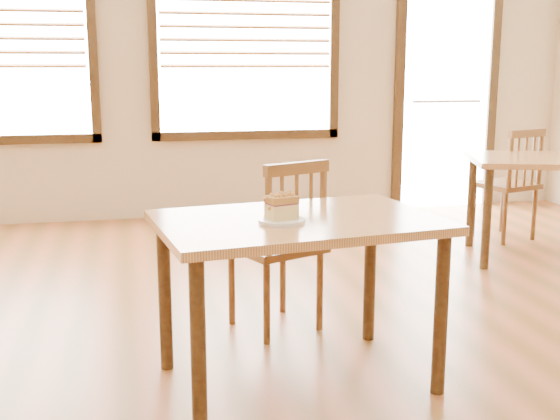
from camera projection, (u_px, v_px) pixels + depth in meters
name	position (u px, v px, depth m)	size (l,w,h in m)	color
ground	(341.00, 414.00, 2.86)	(8.00, 8.00, 0.00)	#9B532D
window_right	(246.00, 19.00, 6.36)	(1.76, 0.10, 1.96)	white
entry_door	(446.00, 86.00, 6.91)	(1.08, 0.06, 2.29)	white
cafe_table_main	(298.00, 240.00, 3.04)	(1.29, 0.95, 0.75)	tan
cafe_chair_main	(280.00, 244.00, 3.69)	(0.55, 0.55, 0.93)	brown
cafe_table_second	(553.00, 172.00, 5.05)	(1.35, 1.10, 0.75)	tan
cafe_chair_second	(509.00, 183.00, 5.66)	(0.52, 0.52, 0.92)	brown
plate	(282.00, 221.00, 2.93)	(0.19, 0.19, 0.02)	white
cake_slice	(281.00, 206.00, 2.91)	(0.15, 0.12, 0.12)	#E3C580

